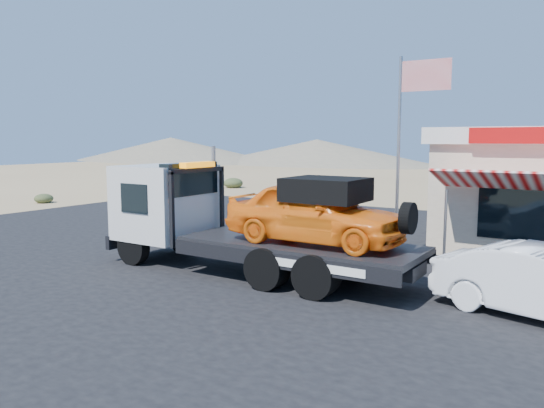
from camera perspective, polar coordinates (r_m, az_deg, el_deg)
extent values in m
plane|color=#957A55|center=(15.61, -9.40, -6.31)|extent=(120.00, 120.00, 0.00)
cube|color=black|center=(16.82, 2.65, -5.22)|extent=(32.00, 24.00, 0.02)
cylinder|color=black|center=(15.59, -14.69, -4.48)|extent=(1.01, 0.30, 1.01)
cylinder|color=black|center=(17.00, -9.64, -3.41)|extent=(1.01, 0.30, 1.01)
cylinder|color=black|center=(12.67, -0.51, -6.89)|extent=(1.01, 0.56, 1.01)
cylinder|color=black|center=(14.36, 3.97, -5.24)|extent=(1.01, 0.56, 1.01)
cylinder|color=black|center=(12.02, 4.80, -7.69)|extent=(1.01, 0.56, 1.01)
cylinder|color=black|center=(13.79, 8.79, -5.83)|extent=(1.01, 0.56, 1.01)
cube|color=black|center=(13.90, -1.00, -5.00)|extent=(8.31, 1.01, 0.30)
cube|color=silver|center=(15.88, -11.39, 0.26)|extent=(2.23, 2.38, 2.13)
cube|color=black|center=(15.16, -8.84, 2.70)|extent=(0.35, 2.03, 0.91)
cube|color=black|center=(15.04, -7.92, -0.23)|extent=(0.10, 2.23, 2.03)
cube|color=orange|center=(14.94, -8.00, 4.21)|extent=(0.25, 1.22, 0.15)
cube|color=black|center=(13.26, 3.01, -4.37)|extent=(6.08, 2.33, 0.15)
imported|color=orange|center=(12.93, 4.59, -0.91)|extent=(4.46, 1.80, 1.52)
cube|color=black|center=(12.72, 5.82, 1.56)|extent=(1.82, 1.52, 0.56)
cube|color=red|center=(16.11, 24.99, 6.71)|extent=(2.60, 0.12, 0.45)
cylinder|color=#99999E|center=(15.19, 18.11, -2.63)|extent=(0.08, 0.08, 2.20)
cylinder|color=#99999E|center=(16.67, 13.42, 4.93)|extent=(0.10, 0.10, 6.00)
cube|color=#B20C14|center=(16.53, 16.18, 13.16)|extent=(1.50, 0.02, 0.90)
ellipsoid|color=#344223|center=(32.41, -23.34, 0.60)|extent=(1.02, 1.02, 0.55)
ellipsoid|color=#344223|center=(36.90, -14.64, 1.61)|extent=(0.90, 0.90, 0.48)
ellipsoid|color=#344223|center=(39.15, -4.19, 2.33)|extent=(1.43, 1.43, 0.77)
ellipsoid|color=#344223|center=(37.27, 8.99, 1.92)|extent=(1.18, 1.18, 0.64)
ellipsoid|color=#344223|center=(37.67, 23.59, 1.30)|extent=(0.76, 0.76, 0.41)
cone|color=#726B59|center=(75.03, 4.85, 5.60)|extent=(36.00, 36.00, 3.50)
cone|color=#726B59|center=(87.35, -10.82, 5.80)|extent=(40.00, 40.00, 3.80)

